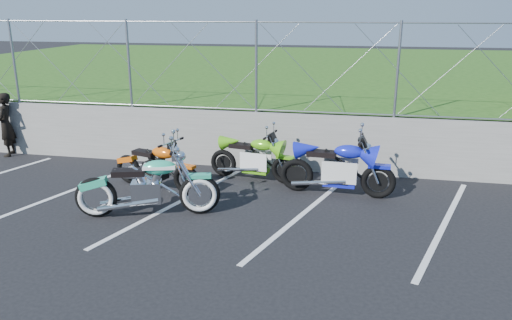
% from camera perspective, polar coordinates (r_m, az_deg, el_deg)
% --- Properties ---
extents(ground, '(90.00, 90.00, 0.00)m').
position_cam_1_polar(ground, '(8.73, -11.17, -7.19)').
color(ground, black).
rests_on(ground, ground).
extents(retaining_wall, '(30.00, 0.22, 1.30)m').
position_cam_1_polar(retaining_wall, '(11.64, -4.80, 2.57)').
color(retaining_wall, slate).
rests_on(retaining_wall, ground).
extents(grass_field, '(30.00, 20.00, 1.30)m').
position_cam_1_polar(grass_field, '(21.26, 2.84, 9.08)').
color(grass_field, '#244D14').
rests_on(grass_field, ground).
extents(chain_link_fence, '(28.00, 0.03, 2.00)m').
position_cam_1_polar(chain_link_fence, '(11.35, -5.00, 10.66)').
color(chain_link_fence, gray).
rests_on(chain_link_fence, retaining_wall).
extents(parking_lines, '(18.29, 4.31, 0.01)m').
position_cam_1_polar(parking_lines, '(9.25, -1.87, -5.44)').
color(parking_lines, silver).
rests_on(parking_lines, ground).
extents(cruiser_turquoise, '(2.46, 0.94, 1.26)m').
position_cam_1_polar(cruiser_turquoise, '(8.93, -12.06, -3.20)').
color(cruiser_turquoise, black).
rests_on(cruiser_turquoise, ground).
extents(naked_orange, '(2.04, 0.82, 1.05)m').
position_cam_1_polar(naked_orange, '(10.23, -11.21, -0.90)').
color(naked_orange, black).
rests_on(naked_orange, ground).
extents(sportbike_green, '(2.00, 0.71, 1.04)m').
position_cam_1_polar(sportbike_green, '(10.58, -0.13, 0.03)').
color(sportbike_green, black).
rests_on(sportbike_green, ground).
extents(sportbike_blue, '(2.26, 0.81, 1.17)m').
position_cam_1_polar(sportbike_blue, '(9.85, 9.42, -1.15)').
color(sportbike_blue, black).
rests_on(sportbike_blue, ground).
extents(person_standing, '(0.56, 0.67, 1.57)m').
position_cam_1_polar(person_standing, '(13.78, -26.70, 3.63)').
color(person_standing, black).
rests_on(person_standing, ground).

